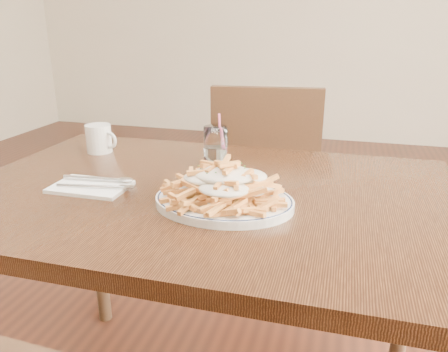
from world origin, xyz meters
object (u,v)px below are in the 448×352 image
(table, at_px, (206,218))
(fries_plate, at_px, (224,201))
(coffee_mug, at_px, (99,139))
(water_glass, at_px, (216,148))
(loaded_fries, at_px, (224,180))
(chair_far, at_px, (266,178))

(table, distance_m, fries_plate, 0.14)
(table, height_order, coffee_mug, coffee_mug)
(fries_plate, height_order, water_glass, water_glass)
(loaded_fries, distance_m, water_glass, 0.30)
(coffee_mug, bearing_deg, chair_far, 51.85)
(fries_plate, relative_size, water_glass, 2.43)
(chair_far, bearing_deg, table, -91.12)
(loaded_fries, height_order, coffee_mug, loaded_fries)
(chair_far, xyz_separation_m, fries_plate, (0.06, -0.85, 0.25))
(water_glass, distance_m, coffee_mug, 0.38)
(water_glass, bearing_deg, chair_far, 85.08)
(chair_far, xyz_separation_m, water_glass, (-0.05, -0.56, 0.28))
(table, relative_size, water_glass, 8.16)
(loaded_fries, xyz_separation_m, water_glass, (-0.10, 0.28, -0.01))
(table, distance_m, chair_far, 0.78)
(coffee_mug, bearing_deg, water_glass, -2.78)
(fries_plate, distance_m, loaded_fries, 0.05)
(coffee_mug, bearing_deg, table, -27.43)
(table, xyz_separation_m, water_glass, (-0.03, 0.20, 0.13))
(table, distance_m, water_glass, 0.24)
(chair_far, bearing_deg, coffee_mug, -128.15)
(water_glass, bearing_deg, fries_plate, -69.86)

